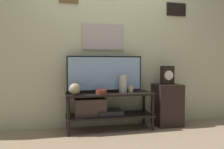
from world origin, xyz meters
TOP-DOWN VIEW (x-y plane):
  - ground_plane at (0.00, 0.00)m, footprint 12.00×12.00m
  - wall_back at (0.00, 0.51)m, footprint 6.40×0.08m
  - media_console at (-0.11, 0.25)m, footprint 1.27×0.42m
  - television at (-0.05, 0.34)m, footprint 1.13×0.05m
  - vase_wide_bowl at (-0.14, 0.17)m, footprint 0.17×0.17m
  - vase_round_glass at (-0.51, 0.15)m, footprint 0.16×0.16m
  - vase_tall_ceramic at (0.20, 0.24)m, footprint 0.12×0.12m
  - candle_jar at (0.32, 0.24)m, footprint 0.08×0.08m
  - side_table at (0.94, 0.28)m, footprint 0.40×0.36m
  - mantel_clock at (0.93, 0.26)m, footprint 0.20×0.11m

SIDE VIEW (x-z plane):
  - ground_plane at x=0.00m, z-range 0.00..0.00m
  - side_table at x=0.94m, z-range 0.00..0.65m
  - media_console at x=-0.11m, z-range 0.07..0.62m
  - vase_wide_bowl at x=-0.14m, z-range 0.55..0.61m
  - candle_jar at x=0.32m, z-range 0.55..0.65m
  - vase_round_glass at x=-0.51m, z-range 0.55..0.71m
  - vase_tall_ceramic at x=0.20m, z-range 0.55..0.80m
  - mantel_clock at x=0.93m, z-range 0.65..0.94m
  - television at x=-0.05m, z-range 0.56..1.10m
  - wall_back at x=0.00m, z-range 0.01..2.71m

